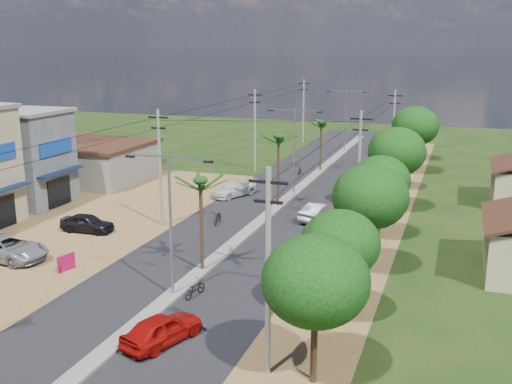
% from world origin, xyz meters
% --- Properties ---
extents(ground, '(160.00, 160.00, 0.00)m').
position_xyz_m(ground, '(0.00, 0.00, 0.00)').
color(ground, black).
rests_on(ground, ground).
extents(road, '(12.00, 110.00, 0.04)m').
position_xyz_m(road, '(0.00, 15.00, 0.02)').
color(road, black).
rests_on(road, ground).
extents(median, '(1.00, 90.00, 0.18)m').
position_xyz_m(median, '(0.00, 18.00, 0.09)').
color(median, '#605E56').
rests_on(median, ground).
extents(dirt_lot_west, '(18.00, 46.00, 0.04)m').
position_xyz_m(dirt_lot_west, '(-15.00, 8.00, 0.02)').
color(dirt_lot_west, brown).
rests_on(dirt_lot_west, ground).
extents(dirt_shoulder_east, '(5.00, 90.00, 0.03)m').
position_xyz_m(dirt_shoulder_east, '(8.50, 15.00, 0.01)').
color(dirt_shoulder_east, brown).
rests_on(dirt_shoulder_east, ground).
extents(shophouse_grey, '(9.00, 6.40, 8.30)m').
position_xyz_m(shophouse_grey, '(-21.98, 14.00, 4.16)').
color(shophouse_grey, '#48494F').
rests_on(shophouse_grey, ground).
extents(low_shed, '(10.40, 10.40, 3.95)m').
position_xyz_m(low_shed, '(-21.00, 24.00, 1.97)').
color(low_shed, '#605E56').
rests_on(low_shed, ground).
extents(tree_east_a, '(4.40, 4.40, 6.37)m').
position_xyz_m(tree_east_a, '(9.50, -6.00, 4.49)').
color(tree_east_a, black).
rests_on(tree_east_a, ground).
extents(tree_east_b, '(4.00, 4.00, 5.83)m').
position_xyz_m(tree_east_b, '(9.30, 0.00, 4.11)').
color(tree_east_b, black).
rests_on(tree_east_b, ground).
extents(tree_east_c, '(4.60, 4.60, 6.83)m').
position_xyz_m(tree_east_c, '(9.70, 7.00, 4.86)').
color(tree_east_c, black).
rests_on(tree_east_c, ground).
extents(tree_east_d, '(4.20, 4.20, 6.13)m').
position_xyz_m(tree_east_d, '(9.40, 14.00, 4.34)').
color(tree_east_d, black).
rests_on(tree_east_d, ground).
extents(tree_east_e, '(4.80, 4.80, 7.14)m').
position_xyz_m(tree_east_e, '(9.60, 22.00, 5.09)').
color(tree_east_e, black).
rests_on(tree_east_e, ground).
extents(tree_east_f, '(3.80, 3.80, 5.52)m').
position_xyz_m(tree_east_f, '(9.20, 30.00, 3.89)').
color(tree_east_f, black).
rests_on(tree_east_f, ground).
extents(tree_east_g, '(5.00, 5.00, 7.38)m').
position_xyz_m(tree_east_g, '(9.80, 38.00, 5.24)').
color(tree_east_g, black).
rests_on(tree_east_g, ground).
extents(tree_east_h, '(4.40, 4.40, 6.52)m').
position_xyz_m(tree_east_h, '(9.50, 46.00, 4.64)').
color(tree_east_h, black).
rests_on(tree_east_h, ground).
extents(palm_median_near, '(2.00, 2.00, 6.15)m').
position_xyz_m(palm_median_near, '(0.00, 4.00, 5.54)').
color(palm_median_near, black).
rests_on(palm_median_near, ground).
extents(palm_median_mid, '(2.00, 2.00, 6.55)m').
position_xyz_m(palm_median_mid, '(0.00, 20.00, 5.90)').
color(palm_median_mid, black).
rests_on(palm_median_mid, ground).
extents(palm_median_far, '(2.00, 2.00, 5.85)m').
position_xyz_m(palm_median_far, '(0.00, 36.00, 5.26)').
color(palm_median_far, black).
rests_on(palm_median_far, ground).
extents(streetlight_near, '(5.10, 0.18, 8.00)m').
position_xyz_m(streetlight_near, '(0.00, 0.00, 4.79)').
color(streetlight_near, gray).
rests_on(streetlight_near, ground).
extents(streetlight_mid, '(5.10, 0.18, 8.00)m').
position_xyz_m(streetlight_mid, '(0.00, 25.00, 4.79)').
color(streetlight_mid, gray).
rests_on(streetlight_mid, ground).
extents(streetlight_far, '(5.10, 0.18, 8.00)m').
position_xyz_m(streetlight_far, '(0.00, 50.00, 4.79)').
color(streetlight_far, gray).
rests_on(streetlight_far, ground).
extents(utility_pole_w_b, '(1.60, 0.24, 9.00)m').
position_xyz_m(utility_pole_w_b, '(-7.00, 12.00, 4.76)').
color(utility_pole_w_b, '#605E56').
rests_on(utility_pole_w_b, ground).
extents(utility_pole_w_c, '(1.60, 0.24, 9.00)m').
position_xyz_m(utility_pole_w_c, '(-7.00, 34.00, 4.76)').
color(utility_pole_w_c, '#605E56').
rests_on(utility_pole_w_c, ground).
extents(utility_pole_w_d, '(1.60, 0.24, 9.00)m').
position_xyz_m(utility_pole_w_d, '(-7.00, 55.00, 4.76)').
color(utility_pole_w_d, '#605E56').
rests_on(utility_pole_w_d, ground).
extents(utility_pole_e_a, '(1.60, 0.24, 9.00)m').
position_xyz_m(utility_pole_e_a, '(7.50, -6.00, 4.76)').
color(utility_pole_e_a, '#605E56').
rests_on(utility_pole_e_a, ground).
extents(utility_pole_e_b, '(1.60, 0.24, 9.00)m').
position_xyz_m(utility_pole_e_b, '(7.50, 16.00, 4.76)').
color(utility_pole_e_b, '#605E56').
rests_on(utility_pole_e_b, ground).
extents(utility_pole_e_c, '(1.60, 0.24, 9.00)m').
position_xyz_m(utility_pole_e_c, '(7.50, 38.00, 4.76)').
color(utility_pole_e_c, '#605E56').
rests_on(utility_pole_e_c, ground).
extents(car_red_near, '(3.00, 4.54, 1.44)m').
position_xyz_m(car_red_near, '(2.01, -5.09, 0.72)').
color(car_red_near, '#920B07').
rests_on(car_red_near, ground).
extents(car_silver_mid, '(2.94, 4.76, 1.48)m').
position_xyz_m(car_silver_mid, '(4.47, 17.13, 0.74)').
color(car_silver_mid, gray).
rests_on(car_silver_mid, ground).
extents(car_white_far, '(3.78, 5.17, 1.39)m').
position_xyz_m(car_white_far, '(-5.00, 22.39, 0.70)').
color(car_white_far, beige).
rests_on(car_white_far, ground).
extents(car_parked_silver, '(5.84, 3.05, 1.57)m').
position_xyz_m(car_parked_silver, '(-12.84, 1.70, 0.79)').
color(car_parked_silver, gray).
rests_on(car_parked_silver, ground).
extents(car_parked_dark, '(4.11, 1.78, 1.38)m').
position_xyz_m(car_parked_dark, '(-11.42, 8.52, 0.69)').
color(car_parked_dark, black).
rests_on(car_parked_dark, ground).
extents(moto_rider_east, '(0.95, 1.87, 0.94)m').
position_xyz_m(moto_rider_east, '(1.20, 0.30, 0.47)').
color(moto_rider_east, black).
rests_on(moto_rider_east, ground).
extents(moto_rider_west_a, '(1.00, 2.04, 1.03)m').
position_xyz_m(moto_rider_west_a, '(-3.03, 13.75, 0.51)').
color(moto_rider_west_a, black).
rests_on(moto_rider_west_a, ground).
extents(moto_rider_west_b, '(0.50, 1.57, 0.93)m').
position_xyz_m(moto_rider_west_b, '(-1.65, 33.28, 0.47)').
color(moto_rider_west_b, black).
rests_on(moto_rider_west_b, ground).
extents(roadside_sign, '(0.42, 1.28, 1.09)m').
position_xyz_m(roadside_sign, '(-7.99, 1.29, 0.54)').
color(roadside_sign, maroon).
rests_on(roadside_sign, ground).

